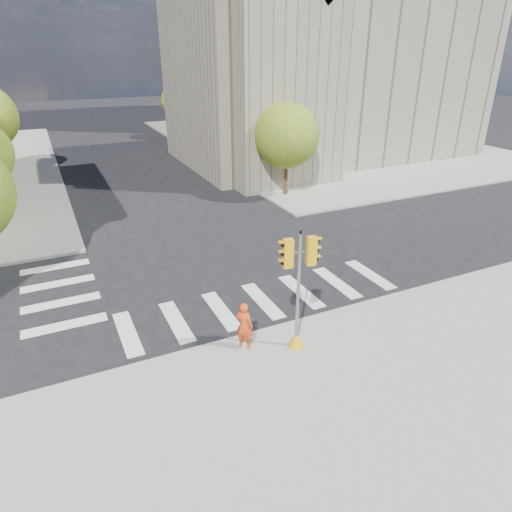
{
  "coord_description": "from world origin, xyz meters",
  "views": [
    {
      "loc": [
        -7.18,
        -16.35,
        9.42
      ],
      "look_at": [
        -0.43,
        -2.09,
        2.1
      ],
      "focal_mm": 32.0,
      "sensor_mm": 36.0,
      "label": 1
    }
  ],
  "objects": [
    {
      "name": "ground",
      "position": [
        0.0,
        0.0,
        0.0
      ],
      "size": [
        160.0,
        160.0,
        0.0
      ],
      "primitive_type": "plane",
      "color": "black",
      "rests_on": "ground"
    },
    {
      "name": "sidewalk_near",
      "position": [
        0.0,
        -11.0,
        0.07
      ],
      "size": [
        30.0,
        14.0,
        0.15
      ],
      "primitive_type": "cube",
      "color": "gray",
      "rests_on": "ground"
    },
    {
      "name": "sidewalk_far_right",
      "position": [
        20.0,
        26.0,
        0.07
      ],
      "size": [
        28.0,
        40.0,
        0.15
      ],
      "primitive_type": "cube",
      "color": "gray",
      "rests_on": "ground"
    },
    {
      "name": "civic_building",
      "position": [
        15.59,
        19.12,
        7.26
      ],
      "size": [
        26.0,
        16.0,
        19.39
      ],
      "color": "gray",
      "rests_on": "ground"
    },
    {
      "name": "tree_re_near",
      "position": [
        7.5,
        10.0,
        4.05
      ],
      "size": [
        4.2,
        4.2,
        6.16
      ],
      "color": "#382616",
      "rests_on": "ground"
    },
    {
      "name": "tree_re_mid",
      "position": [
        7.5,
        22.0,
        4.35
      ],
      "size": [
        4.6,
        4.6,
        6.66
      ],
      "color": "#382616",
      "rests_on": "ground"
    },
    {
      "name": "tree_re_far",
      "position": [
        7.5,
        34.0,
        3.87
      ],
      "size": [
        4.0,
        4.0,
        5.88
      ],
      "color": "#382616",
      "rests_on": "ground"
    },
    {
      "name": "lamp_near",
      "position": [
        8.0,
        14.0,
        4.58
      ],
      "size": [
        0.35,
        0.18,
        8.11
      ],
      "color": "black",
      "rests_on": "sidewalk_far_right"
    },
    {
      "name": "lamp_far",
      "position": [
        8.0,
        28.0,
        4.58
      ],
      "size": [
        0.35,
        0.18,
        8.11
      ],
      "color": "black",
      "rests_on": "sidewalk_far_right"
    },
    {
      "name": "traffic_signal",
      "position": [
        -0.5,
        -5.39,
        1.91
      ],
      "size": [
        1.08,
        0.56,
        4.19
      ],
      "rotation": [
        0.0,
        0.0,
        -0.18
      ],
      "color": "#E8A30C",
      "rests_on": "sidewalk_near"
    },
    {
      "name": "photographer",
      "position": [
        -2.1,
        -4.7,
        1.0
      ],
      "size": [
        0.7,
        0.74,
        1.7
      ],
      "primitive_type": "imported",
      "rotation": [
        0.0,
        0.0,
        2.24
      ],
      "color": "#E54115",
      "rests_on": "sidewalk_near"
    }
  ]
}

